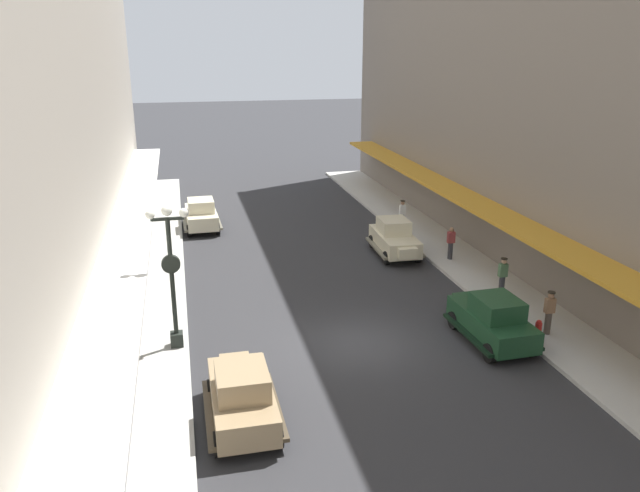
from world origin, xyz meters
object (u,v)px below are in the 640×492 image
Objects in this scene: parked_car_1 at (242,394)px; fire_hydrant at (538,330)px; pedestrian_3 at (503,276)px; pedestrian_1 at (402,214)px; pedestrian_2 at (451,243)px; lamp_post_with_clock at (171,271)px; parked_car_0 at (394,237)px; parked_car_3 at (493,318)px; parked_car_2 at (201,214)px; pedestrian_0 at (549,312)px.

fire_hydrant is (10.95, 2.48, -0.38)m from parked_car_1.
fire_hydrant is at bearing -101.24° from pedestrian_3.
parked_car_1 is 2.55× the size of pedestrian_1.
pedestrian_1 is (0.15, 14.63, 0.45)m from fire_hydrant.
lamp_post_with_clock is at bearing -154.19° from pedestrian_2.
pedestrian_3 is (2.54, -6.50, 0.07)m from parked_car_0.
fire_hydrant is (1.54, -0.55, -0.38)m from parked_car_3.
parked_car_2 is at bearing 119.49° from parked_car_3.
parked_car_2 reaches higher than pedestrian_3.
pedestrian_3 is (11.78, 6.68, 0.07)m from parked_car_1.
parked_car_2 is (-9.48, 6.90, 0.00)m from parked_car_0.
parked_car_1 is 0.99× the size of parked_car_2.
pedestrian_2 is at bearing 25.81° from lamp_post_with_clock.
parked_car_0 is 1.00× the size of parked_car_3.
fire_hydrant is 0.49× the size of pedestrian_1.
pedestrian_1 is at bearing 43.11° from lamp_post_with_clock.
parked_car_3 is 14.19m from pedestrian_1.
pedestrian_2 is (2.20, 8.49, 0.05)m from parked_car_3.
parked_car_3 is 4.36m from pedestrian_3.
pedestrian_3 is (0.18, -4.83, 0.02)m from pedestrian_2.
pedestrian_3 reaches higher than pedestrian_2.
parked_car_0 is 2.58× the size of pedestrian_3.
lamp_post_with_clock is 13.73m from pedestrian_0.
pedestrian_1 is at bearing 89.39° from fire_hydrant.
parked_car_3 is (0.16, -10.15, 0.00)m from parked_car_0.
parked_car_2 is at bearing 124.66° from pedestrian_0.
parked_car_2 is 15.27m from lamp_post_with_clock.
parked_car_2 reaches higher than pedestrian_1.
pedestrian_3 is (0.83, 4.20, 0.45)m from fire_hydrant.
parked_car_3 is 0.83× the size of lamp_post_with_clock.
pedestrian_3 is at bearing 29.57° from parked_car_1.
parked_car_3 reaches higher than fire_hydrant.
parked_car_2 reaches higher than fire_hydrant.
parked_car_1 is (-9.24, -13.18, 0.00)m from parked_car_0.
pedestrian_2 is (0.50, -5.60, -0.02)m from pedestrian_1.
pedestrian_2 is at bearing -35.28° from parked_car_0.
lamp_post_with_clock reaches higher than parked_car_3.
pedestrian_3 is at bearing -86.27° from pedestrian_1.
parked_car_1 is 5.72m from lamp_post_with_clock.
parked_car_1 is 13.54m from pedestrian_3.
parked_car_0 is at bearing 144.72° from pedestrian_2.
pedestrian_0 is 1.00× the size of pedestrian_3.
pedestrian_3 is (0.17, 3.75, 0.00)m from pedestrian_0.
parked_car_3 is at bearing -10.13° from lamp_post_with_clock.
parked_car_0 is 1.01× the size of parked_car_1.
parked_car_0 is at bearing -36.04° from parked_car_2.
pedestrian_1 is at bearing 83.13° from parked_car_3.
parked_car_2 is 18.01m from pedestrian_3.
pedestrian_3 is (2.38, 3.65, 0.07)m from parked_car_3.
parked_car_1 is at bearing -150.43° from pedestrian_3.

